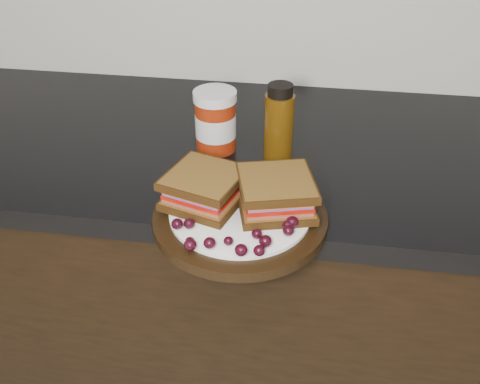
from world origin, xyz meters
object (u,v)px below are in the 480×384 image
Objects in this scene: plate at (240,218)px; oil_bottle at (279,123)px; sandwich_left at (205,188)px; condiment_jar at (216,121)px.

oil_bottle reaches higher than plate.
sandwich_left is 0.22m from condiment_jar.
plate is 0.07m from sandwich_left.
sandwich_left is 0.22m from oil_bottle.
condiment_jar reaches higher than plate.
oil_bottle is at bearing -10.36° from condiment_jar.
plate is at bearing 1.14° from sandwich_left.
oil_bottle is (0.12, -0.02, 0.02)m from condiment_jar.
condiment_jar is (-0.02, 0.22, 0.01)m from sandwich_left.
plate is 1.83× the size of oil_bottle.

